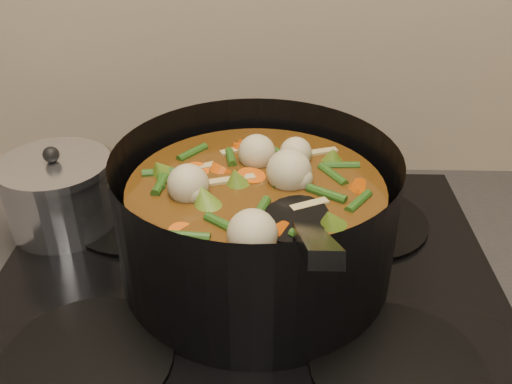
{
  "coord_description": "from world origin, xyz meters",
  "views": [
    {
      "loc": [
        0.03,
        1.39,
        1.39
      ],
      "look_at": [
        0.01,
        1.95,
        1.05
      ],
      "focal_mm": 40.0,
      "sensor_mm": 36.0,
      "label": 1
    }
  ],
  "objects": [
    {
      "name": "stockpot",
      "position": [
        0.01,
        1.95,
        1.01
      ],
      "size": [
        0.38,
        0.47,
        0.24
      ],
      "rotation": [
        0.0,
        0.0,
        -0.19
      ],
      "color": "black",
      "rests_on": "stovetop"
    },
    {
      "name": "saucepan",
      "position": [
        -0.26,
        2.05,
        0.98
      ],
      "size": [
        0.15,
        0.15,
        0.12
      ],
      "rotation": [
        0.0,
        0.0,
        -0.38
      ],
      "color": "silver",
      "rests_on": "stovetop"
    },
    {
      "name": "stovetop",
      "position": [
        0.0,
        1.93,
        0.92
      ],
      "size": [
        0.62,
        0.54,
        0.03
      ],
      "color": "black",
      "rests_on": "counter"
    }
  ]
}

